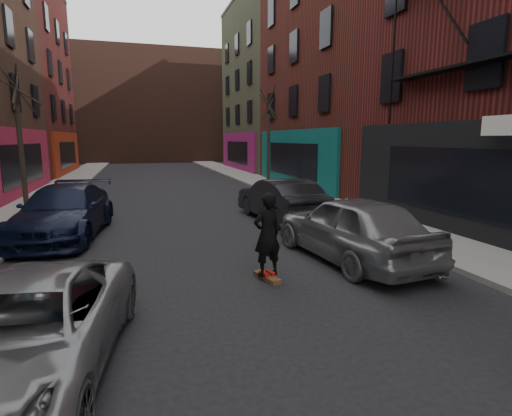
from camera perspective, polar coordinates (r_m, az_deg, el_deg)
sidewalk_left at (r=30.57m, az=-24.92°, el=3.50°), size 2.50×84.00×0.13m
sidewalk_right at (r=31.29m, az=-1.61°, el=4.54°), size 2.50×84.00×0.13m
buildings_right at (r=22.75m, az=28.37°, el=21.52°), size 12.00×56.00×16.00m
building_far at (r=56.28m, az=-15.11°, el=13.65°), size 40.00×10.00×14.00m
tree_left_far at (r=18.64m, az=-30.77°, el=9.77°), size 2.00×2.00×6.50m
tree_right_far at (r=25.39m, az=1.80°, el=11.13°), size 2.00×2.00×6.80m
parked_left_far at (r=5.86m, az=-30.24°, el=-15.04°), size 2.73×4.84×1.28m
parked_left_end at (r=13.45m, az=-25.74°, el=-0.48°), size 2.81×5.62×1.57m
parked_right_far at (r=10.08m, az=13.46°, el=-2.70°), size 2.43×5.02×1.65m
parked_right_end at (r=14.65m, az=3.49°, el=1.23°), size 2.13×4.85×1.55m
skateboard at (r=8.66m, az=1.59°, el=-9.86°), size 0.42×0.83×0.10m
skateboarder at (r=8.39m, az=1.62°, el=-3.80°), size 0.74×0.58×1.78m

